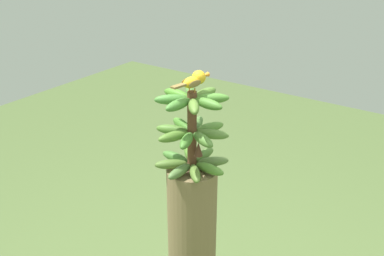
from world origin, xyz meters
name	(u,v)px	position (x,y,z in m)	size (l,w,h in m)	color
banana_bunch	(192,132)	(0.00, 0.00, 1.29)	(0.32, 0.32, 0.35)	brown
perched_bird	(195,80)	(0.02, 0.00, 1.52)	(0.20, 0.07, 0.08)	#C68933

